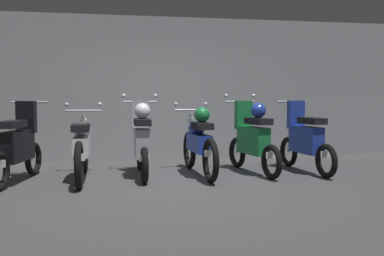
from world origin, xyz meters
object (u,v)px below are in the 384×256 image
object	(u,v)px
motorbike_slot_2	(142,140)
motorbike_slot_4	(252,138)
motorbike_slot_3	(199,142)
motorbike_slot_5	(305,140)
motorbike_slot_1	(82,147)
motorbike_slot_0	(18,146)

from	to	relation	value
motorbike_slot_2	motorbike_slot_4	distance (m)	1.79
motorbike_slot_3	motorbike_slot_5	world-z (taller)	motorbike_slot_5
motorbike_slot_2	motorbike_slot_3	xyz separation A→B (m)	(0.89, -0.06, -0.04)
motorbike_slot_2	motorbike_slot_3	bearing A→B (deg)	-3.99
motorbike_slot_4	motorbike_slot_5	xyz separation A→B (m)	(0.90, -0.03, -0.04)
motorbike_slot_4	motorbike_slot_5	bearing A→B (deg)	-2.11
motorbike_slot_1	motorbike_slot_2	world-z (taller)	motorbike_slot_2
motorbike_slot_2	motorbike_slot_3	world-z (taller)	motorbike_slot_2
motorbike_slot_0	motorbike_slot_5	size ratio (longest dim) A/B	0.99
motorbike_slot_5	motorbike_slot_4	bearing A→B (deg)	177.89
motorbike_slot_3	motorbike_slot_5	distance (m)	1.79
motorbike_slot_2	motorbike_slot_5	world-z (taller)	motorbike_slot_2
motorbike_slot_2	motorbike_slot_5	size ratio (longest dim) A/B	1.00
motorbike_slot_2	motorbike_slot_5	xyz separation A→B (m)	(2.68, -0.07, -0.04)
motorbike_slot_1	motorbike_slot_3	xyz separation A→B (m)	(1.79, 0.07, 0.04)
motorbike_slot_4	motorbike_slot_1	bearing A→B (deg)	-178.13
motorbike_slot_3	motorbike_slot_2	bearing A→B (deg)	176.01
motorbike_slot_3	motorbike_slot_4	xyz separation A→B (m)	(0.89, 0.02, 0.04)
motorbike_slot_3	motorbike_slot_5	xyz separation A→B (m)	(1.79, -0.01, -0.00)
motorbike_slot_0	motorbike_slot_1	size ratio (longest dim) A/B	0.85
motorbike_slot_0	motorbike_slot_2	distance (m)	1.79
motorbike_slot_2	motorbike_slot_5	bearing A→B (deg)	-1.60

